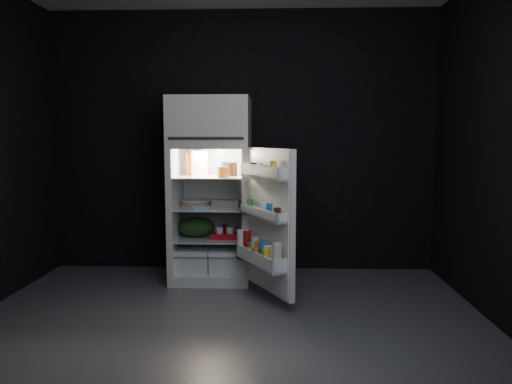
{
  "coord_description": "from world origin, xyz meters",
  "views": [
    {
      "loc": [
        0.35,
        -3.54,
        1.41
      ],
      "look_at": [
        0.17,
        1.0,
        0.9
      ],
      "focal_mm": 35.0,
      "sensor_mm": 36.0,
      "label": 1
    }
  ],
  "objects_px": {
    "fridge_door": "(267,223)",
    "yogurt_tray": "(226,236)",
    "refrigerator": "(212,183)",
    "milk_jug": "(199,163)",
    "egg_carton": "(226,203)"
  },
  "relations": [
    {
      "from": "egg_carton",
      "to": "yogurt_tray",
      "type": "bearing_deg",
      "value": -81.97
    },
    {
      "from": "egg_carton",
      "to": "refrigerator",
      "type": "bearing_deg",
      "value": 158.58
    },
    {
      "from": "egg_carton",
      "to": "milk_jug",
      "type": "bearing_deg",
      "value": 162.89
    },
    {
      "from": "milk_jug",
      "to": "yogurt_tray",
      "type": "distance_m",
      "value": 0.77
    },
    {
      "from": "fridge_door",
      "to": "yogurt_tray",
      "type": "bearing_deg",
      "value": 125.28
    },
    {
      "from": "refrigerator",
      "to": "yogurt_tray",
      "type": "relative_size",
      "value": 6.31
    },
    {
      "from": "refrigerator",
      "to": "milk_jug",
      "type": "relative_size",
      "value": 7.42
    },
    {
      "from": "fridge_door",
      "to": "yogurt_tray",
      "type": "height_order",
      "value": "fridge_door"
    },
    {
      "from": "milk_jug",
      "to": "egg_carton",
      "type": "xyz_separation_m",
      "value": [
        0.28,
        -0.14,
        -0.38
      ]
    },
    {
      "from": "fridge_door",
      "to": "milk_jug",
      "type": "distance_m",
      "value": 1.12
    },
    {
      "from": "refrigerator",
      "to": "milk_jug",
      "type": "xyz_separation_m",
      "value": [
        -0.13,
        0.05,
        0.19
      ]
    },
    {
      "from": "refrigerator",
      "to": "fridge_door",
      "type": "height_order",
      "value": "refrigerator"
    },
    {
      "from": "fridge_door",
      "to": "yogurt_tray",
      "type": "xyz_separation_m",
      "value": [
        -0.41,
        0.57,
        -0.23
      ]
    },
    {
      "from": "milk_jug",
      "to": "yogurt_tray",
      "type": "relative_size",
      "value": 0.85
    },
    {
      "from": "refrigerator",
      "to": "fridge_door",
      "type": "relative_size",
      "value": 1.46
    }
  ]
}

